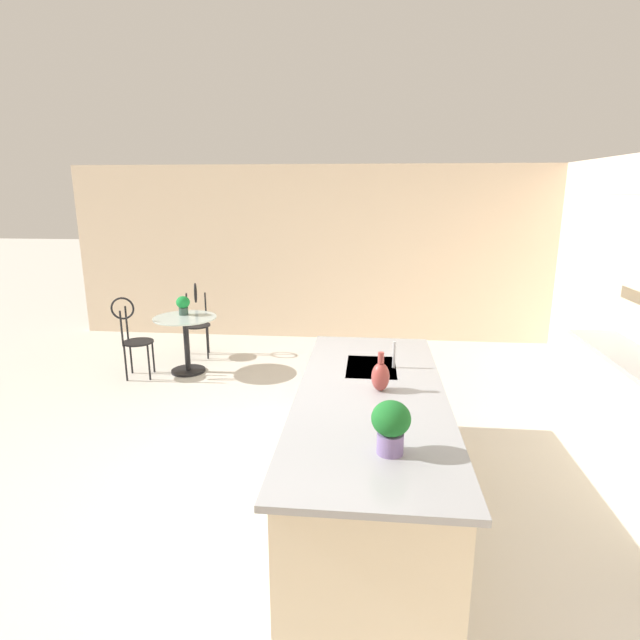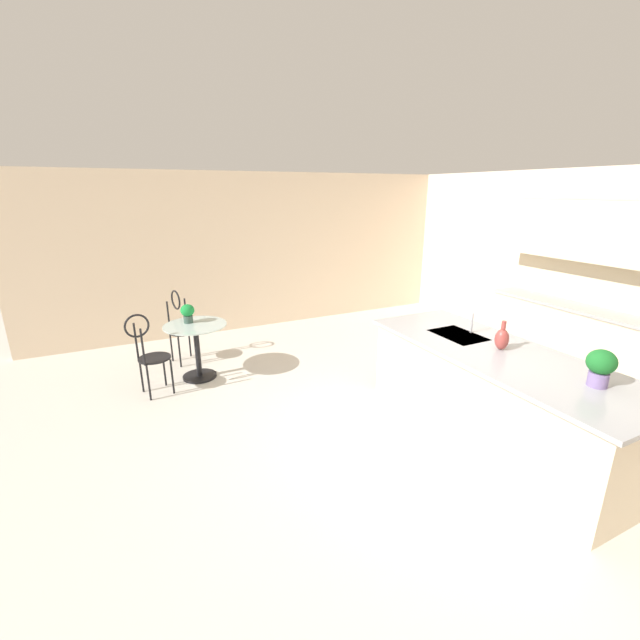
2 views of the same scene
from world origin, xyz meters
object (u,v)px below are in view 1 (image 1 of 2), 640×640
at_px(bistro_table, 186,339).
at_px(vase_on_counter, 380,376).
at_px(chair_by_island, 197,317).
at_px(chair_near_window, 133,334).
at_px(potted_plant_counter_far, 391,424).
at_px(potted_plant_on_table, 183,304).

height_order(bistro_table, vase_on_counter, vase_on_counter).
height_order(chair_by_island, vase_on_counter, vase_on_counter).
distance_m(chair_near_window, chair_by_island, 1.06).
relative_size(chair_by_island, vase_on_counter, 3.62).
bearing_deg(chair_near_window, bistro_table, 112.05).
bearing_deg(potted_plant_counter_far, potted_plant_on_table, -145.48).
height_order(chair_near_window, chair_by_island, same).
xyz_separation_m(potted_plant_on_table, potted_plant_counter_far, (3.70, 2.54, 0.21)).
bearing_deg(chair_near_window, chair_by_island, 151.56).
xyz_separation_m(chair_near_window, potted_plant_on_table, (-0.37, 0.54, 0.31)).
bearing_deg(bistro_table, chair_near_window, -67.95).
bearing_deg(vase_on_counter, potted_plant_counter_far, 2.59).
height_order(chair_near_window, vase_on_counter, vase_on_counter).
xyz_separation_m(chair_by_island, vase_on_counter, (3.36, 2.54, 0.46)).
distance_m(chair_near_window, vase_on_counter, 3.92).
height_order(bistro_table, potted_plant_counter_far, potted_plant_counter_far).
xyz_separation_m(chair_by_island, potted_plant_on_table, (0.57, 0.03, 0.31)).
relative_size(potted_plant_on_table, potted_plant_counter_far, 0.82).
height_order(bistro_table, chair_near_window, chair_near_window).
bearing_deg(potted_plant_on_table, bistro_table, 25.34).
xyz_separation_m(chair_by_island, potted_plant_counter_far, (4.26, 2.58, 0.52)).
bearing_deg(potted_plant_counter_far, chair_by_island, -148.85).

